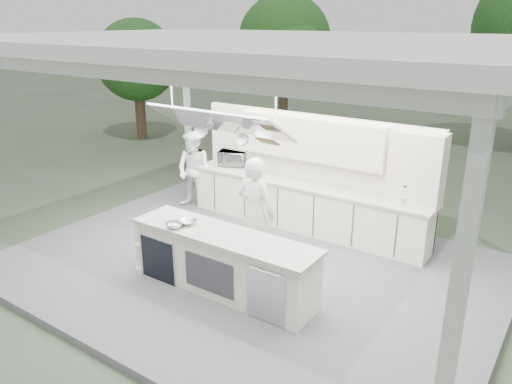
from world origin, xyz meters
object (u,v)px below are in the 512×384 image
Objects in this scene: sous_chef at (194,171)px; head_chef at (256,213)px; demo_island at (222,262)px; back_counter at (303,206)px.

head_chef is at bearing -37.79° from sous_chef.
demo_island is 1.82× the size of sous_chef.
head_chef is 3.07m from sous_chef.
demo_island is at bearing -50.57° from sous_chef.
sous_chef reaches higher than demo_island.
demo_island is at bearing 94.22° from head_chef.
back_counter is 2.66× the size of head_chef.
head_chef is 1.12× the size of sous_chef.
back_counter is at bearing -0.48° from sous_chef.
back_counter is 2.98× the size of sous_chef.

